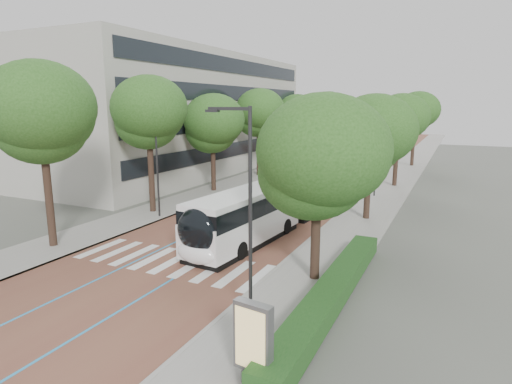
# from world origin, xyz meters

# --- Properties ---
(ground) EXTENTS (160.00, 160.00, 0.00)m
(ground) POSITION_xyz_m (0.00, 0.00, 0.00)
(ground) COLOR #51544C
(ground) RESTS_ON ground
(road) EXTENTS (11.00, 140.00, 0.02)m
(road) POSITION_xyz_m (0.00, 40.00, 0.01)
(road) COLOR brown
(road) RESTS_ON ground
(sidewalk_left) EXTENTS (4.00, 140.00, 0.12)m
(sidewalk_left) POSITION_xyz_m (-7.50, 40.00, 0.06)
(sidewalk_left) COLOR gray
(sidewalk_left) RESTS_ON ground
(sidewalk_right) EXTENTS (4.00, 140.00, 0.12)m
(sidewalk_right) POSITION_xyz_m (7.50, 40.00, 0.06)
(sidewalk_right) COLOR gray
(sidewalk_right) RESTS_ON ground
(kerb_left) EXTENTS (0.20, 140.00, 0.14)m
(kerb_left) POSITION_xyz_m (-5.60, 40.00, 0.06)
(kerb_left) COLOR gray
(kerb_left) RESTS_ON ground
(kerb_right) EXTENTS (0.20, 140.00, 0.14)m
(kerb_right) POSITION_xyz_m (5.60, 40.00, 0.06)
(kerb_right) COLOR gray
(kerb_right) RESTS_ON ground
(zebra_crossing) EXTENTS (10.55, 3.60, 0.01)m
(zebra_crossing) POSITION_xyz_m (0.20, 1.00, 0.03)
(zebra_crossing) COLOR silver
(zebra_crossing) RESTS_ON ground
(lane_line_left) EXTENTS (0.12, 126.00, 0.01)m
(lane_line_left) POSITION_xyz_m (-1.60, 40.00, 0.02)
(lane_line_left) COLOR #278BC7
(lane_line_left) RESTS_ON road
(lane_line_right) EXTENTS (0.12, 126.00, 0.01)m
(lane_line_right) POSITION_xyz_m (1.60, 40.00, 0.02)
(lane_line_right) COLOR #278BC7
(lane_line_right) RESTS_ON road
(office_building) EXTENTS (18.11, 40.00, 14.00)m
(office_building) POSITION_xyz_m (-19.47, 28.00, 7.00)
(office_building) COLOR #99988E
(office_building) RESTS_ON ground
(hedge) EXTENTS (1.20, 14.00, 0.80)m
(hedge) POSITION_xyz_m (9.10, 0.00, 0.52)
(hedge) COLOR #164016
(hedge) RESTS_ON sidewalk_right
(streetlight_near) EXTENTS (1.82, 0.20, 8.00)m
(streetlight_near) POSITION_xyz_m (6.62, -3.00, 4.82)
(streetlight_near) COLOR #292A2C
(streetlight_near) RESTS_ON sidewalk_right
(streetlight_far) EXTENTS (1.82, 0.20, 8.00)m
(streetlight_far) POSITION_xyz_m (6.62, 22.00, 4.82)
(streetlight_far) COLOR #292A2C
(streetlight_far) RESTS_ON sidewalk_right
(lamp_post_left) EXTENTS (0.14, 0.14, 8.00)m
(lamp_post_left) POSITION_xyz_m (-6.10, 8.00, 4.12)
(lamp_post_left) COLOR #292A2C
(lamp_post_left) RESTS_ON sidewalk_left
(trees_left) EXTENTS (6.31, 61.08, 9.93)m
(trees_left) POSITION_xyz_m (-7.50, 26.53, 6.89)
(trees_left) COLOR black
(trees_left) RESTS_ON ground
(trees_right) EXTENTS (5.95, 47.77, 9.23)m
(trees_right) POSITION_xyz_m (7.70, 20.67, 6.10)
(trees_right) COLOR black
(trees_right) RESTS_ON ground
(lead_bus) EXTENTS (4.13, 18.54, 3.20)m
(lead_bus) POSITION_xyz_m (2.70, 9.11, 1.63)
(lead_bus) COLOR black
(lead_bus) RESTS_ON ground
(bus_queued_0) EXTENTS (2.79, 12.45, 3.20)m
(bus_queued_0) POSITION_xyz_m (2.06, 25.15, 1.62)
(bus_queued_0) COLOR white
(bus_queued_0) RESTS_ON ground
(bus_queued_1) EXTENTS (2.79, 12.45, 3.20)m
(bus_queued_1) POSITION_xyz_m (1.90, 38.09, 1.62)
(bus_queued_1) COLOR white
(bus_queued_1) RESTS_ON ground
(ad_panel) EXTENTS (1.24, 0.54, 2.51)m
(ad_panel) POSITION_xyz_m (8.47, -6.20, 1.44)
(ad_panel) COLOR #59595B
(ad_panel) RESTS_ON sidewalk_right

